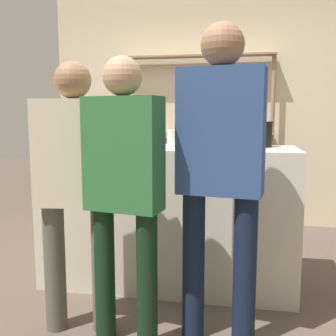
% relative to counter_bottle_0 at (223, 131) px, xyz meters
% --- Properties ---
extents(ground_plane, '(16.00, 16.00, 0.00)m').
position_rel_counter_bottle_0_xyz_m(ground_plane, '(-0.41, -0.01, -1.19)').
color(ground_plane, brown).
extents(bar_counter, '(1.90, 0.64, 1.07)m').
position_rel_counter_bottle_0_xyz_m(bar_counter, '(-0.41, -0.01, -0.66)').
color(bar_counter, beige).
rests_on(bar_counter, ground_plane).
extents(back_wall, '(3.50, 0.12, 2.80)m').
position_rel_counter_bottle_0_xyz_m(back_wall, '(-0.41, 1.91, 0.21)').
color(back_wall, beige).
rests_on(back_wall, ground_plane).
extents(back_shelf, '(1.81, 0.18, 1.99)m').
position_rel_counter_bottle_0_xyz_m(back_shelf, '(-0.41, 1.73, 0.10)').
color(back_shelf, '#897056').
rests_on(back_shelf, ground_plane).
extents(counter_bottle_0, '(0.09, 0.09, 0.32)m').
position_rel_counter_bottle_0_xyz_m(counter_bottle_0, '(0.00, 0.00, 0.00)').
color(counter_bottle_0, black).
rests_on(counter_bottle_0, bar_counter).
extents(counter_bottle_1, '(0.07, 0.07, 0.36)m').
position_rel_counter_bottle_0_xyz_m(counter_bottle_1, '(-0.22, 0.16, 0.01)').
color(counter_bottle_1, black).
rests_on(counter_bottle_1, bar_counter).
extents(counter_bottle_2, '(0.08, 0.08, 0.34)m').
position_rel_counter_bottle_0_xyz_m(counter_bottle_2, '(-0.62, 0.17, 0.00)').
color(counter_bottle_2, silver).
rests_on(counter_bottle_2, bar_counter).
extents(wine_glass, '(0.08, 0.08, 0.16)m').
position_rel_counter_bottle_0_xyz_m(wine_glass, '(0.11, 0.17, -0.00)').
color(wine_glass, silver).
rests_on(wine_glass, bar_counter).
extents(ice_bucket, '(0.18, 0.18, 0.19)m').
position_rel_counter_bottle_0_xyz_m(ice_bucket, '(0.27, 0.11, -0.03)').
color(ice_bucket, black).
rests_on(ice_bucket, bar_counter).
extents(cork_jar, '(0.10, 0.10, 0.14)m').
position_rel_counter_bottle_0_xyz_m(cork_jar, '(-0.34, -0.11, -0.06)').
color(cork_jar, silver).
rests_on(cork_jar, bar_counter).
extents(customer_left, '(0.48, 0.26, 1.61)m').
position_rel_counter_bottle_0_xyz_m(customer_left, '(-0.81, -0.77, -0.25)').
color(customer_left, '#575347').
rests_on(customer_left, ground_plane).
extents(customer_right, '(0.49, 0.27, 1.80)m').
position_rel_counter_bottle_0_xyz_m(customer_right, '(0.03, -0.74, -0.13)').
color(customer_right, '#121C33').
rests_on(customer_right, ground_plane).
extents(customer_center, '(0.45, 0.26, 1.62)m').
position_rel_counter_bottle_0_xyz_m(customer_center, '(-0.49, -0.86, -0.24)').
color(customer_center, black).
rests_on(customer_center, ground_plane).
extents(server_behind_counter, '(0.49, 0.31, 1.77)m').
position_rel_counter_bottle_0_xyz_m(server_behind_counter, '(-0.22, 0.88, -0.15)').
color(server_behind_counter, '#121C33').
rests_on(server_behind_counter, ground_plane).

